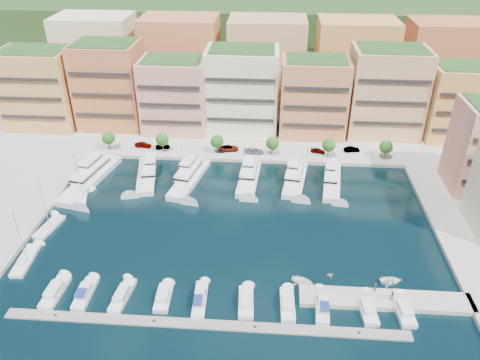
{
  "coord_description": "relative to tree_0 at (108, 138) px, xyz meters",
  "views": [
    {
      "loc": [
        7.55,
        -87.03,
        64.34
      ],
      "look_at": [
        0.39,
        10.29,
        6.0
      ],
      "focal_mm": 35.0,
      "sensor_mm": 36.0,
      "label": 1
    }
  ],
  "objects": [
    {
      "name": "ground",
      "position": [
        40.0,
        -33.5,
        -4.74
      ],
      "size": [
        400.0,
        400.0,
        0.0
      ],
      "primitive_type": "plane",
      "color": "black",
      "rests_on": "ground"
    },
    {
      "name": "north_quay",
      "position": [
        40.0,
        28.5,
        -4.74
      ],
      "size": [
        220.0,
        64.0,
        2.0
      ],
      "primitive_type": "cube",
      "color": "#9E998E",
      "rests_on": "ground"
    },
    {
      "name": "hillside",
      "position": [
        40.0,
        76.5,
        -4.74
      ],
      "size": [
        240.0,
        40.0,
        58.0
      ],
      "primitive_type": "cube",
      "color": "#203917",
      "rests_on": "ground"
    },
    {
      "name": "south_pontoon",
      "position": [
        37.0,
        -63.5,
        -4.74
      ],
      "size": [
        72.0,
        2.2,
        0.35
      ],
      "primitive_type": "cube",
      "color": "gray",
      "rests_on": "ground"
    },
    {
      "name": "finger_pier",
      "position": [
        70.0,
        -55.5,
        -4.74
      ],
      "size": [
        32.0,
        5.0,
        2.0
      ],
      "primitive_type": "cube",
      "color": "#9E998E",
      "rests_on": "ground"
    },
    {
      "name": "apartment_0",
      "position": [
        -26.0,
        16.49,
        8.57
      ],
      "size": [
        22.0,
        16.5,
        24.8
      ],
      "color": "#DD9150",
      "rests_on": "north_quay"
    },
    {
      "name": "apartment_1",
      "position": [
        -4.0,
        18.49,
        9.57
      ],
      "size": [
        20.0,
        16.5,
        26.8
      ],
      "color": "#B05D3A",
      "rests_on": "north_quay"
    },
    {
      "name": "apartment_2",
      "position": [
        17.0,
        16.49,
        7.57
      ],
      "size": [
        20.0,
        15.5,
        22.8
      ],
      "color": "#E3977E",
      "rests_on": "north_quay"
    },
    {
      "name": "apartment_3",
      "position": [
        38.0,
        18.49,
        9.07
      ],
      "size": [
        22.0,
        16.5,
        25.8
      ],
      "color": "#FBEFC2",
      "rests_on": "north_quay"
    },
    {
      "name": "apartment_4",
      "position": [
        60.0,
        16.49,
        8.07
      ],
      "size": [
        20.0,
        15.5,
        23.8
      ],
      "color": "#C6744A",
      "rests_on": "north_quay"
    },
    {
      "name": "apartment_5",
      "position": [
        82.0,
        18.49,
        9.57
      ],
      "size": [
        22.0,
        16.5,
        26.8
      ],
      "color": "tan",
      "rests_on": "north_quay"
    },
    {
      "name": "apartment_6",
      "position": [
        104.0,
        16.49,
        7.57
      ],
      "size": [
        20.0,
        15.5,
        22.8
      ],
      "color": "#DD9150",
      "rests_on": "north_quay"
    },
    {
      "name": "backblock_0",
      "position": [
        -15.0,
        40.5,
        11.26
      ],
      "size": [
        26.0,
        18.0,
        30.0
      ],
      "primitive_type": "cube",
      "color": "#FBEFC2",
      "rests_on": "north_quay"
    },
    {
      "name": "backblock_1",
      "position": [
        15.0,
        40.5,
        11.26
      ],
      "size": [
        26.0,
        18.0,
        30.0
      ],
      "primitive_type": "cube",
      "color": "#C6744A",
      "rests_on": "north_quay"
    },
    {
      "name": "backblock_2",
      "position": [
        45.0,
        40.5,
        11.26
      ],
      "size": [
        26.0,
        18.0,
        30.0
      ],
      "primitive_type": "cube",
      "color": "tan",
      "rests_on": "north_quay"
    },
    {
      "name": "backblock_3",
      "position": [
        75.0,
        40.5,
        11.26
      ],
      "size": [
        26.0,
        18.0,
        30.0
      ],
      "primitive_type": "cube",
      "color": "#DD9150",
      "rests_on": "north_quay"
    },
    {
      "name": "backblock_4",
      "position": [
        105.0,
        40.5,
        11.26
      ],
      "size": [
        26.0,
        18.0,
        30.0
      ],
      "primitive_type": "cube",
      "color": "#B05D3A",
      "rests_on": "north_quay"
    },
    {
      "name": "tree_0",
      "position": [
        0.0,
        0.0,
        0.0
      ],
      "size": [
        3.8,
        3.8,
        5.65
      ],
      "color": "#473323",
      "rests_on": "north_quay"
    },
    {
      "name": "tree_1",
      "position": [
        16.0,
        0.0,
        0.0
      ],
      "size": [
        3.8,
        3.8,
        5.65
      ],
      "color": "#473323",
      "rests_on": "north_quay"
    },
    {
      "name": "tree_2",
      "position": [
        32.0,
        0.0,
        0.0
      ],
      "size": [
        3.8,
        3.8,
        5.65
      ],
      "color": "#473323",
      "rests_on": "north_quay"
    },
    {
      "name": "tree_3",
      "position": [
        48.0,
        0.0,
        0.0
      ],
      "size": [
        3.8,
        3.8,
        5.65
      ],
      "color": "#473323",
      "rests_on": "north_quay"
    },
    {
      "name": "tree_4",
      "position": [
        64.0,
        0.0,
        0.0
      ],
      "size": [
        3.8,
        3.8,
        5.65
      ],
      "color": "#473323",
      "rests_on": "north_quay"
    },
    {
      "name": "tree_5",
      "position": [
        80.0,
        0.0,
        0.0
      ],
      "size": [
        3.8,
        3.8,
        5.65
      ],
      "color": "#473323",
      "rests_on": "north_quay"
    },
    {
      "name": "lamppost_0",
      "position": [
        4.0,
        -2.3,
        -0.92
      ],
      "size": [
        0.3,
        0.3,
        4.2
      ],
      "color": "black",
      "rests_on": "north_quay"
    },
    {
      "name": "lamppost_1",
      "position": [
        22.0,
        -2.3,
        -0.92
      ],
      "size": [
        0.3,
        0.3,
        4.2
      ],
      "color": "black",
      "rests_on": "north_quay"
    },
    {
      "name": "lamppost_2",
      "position": [
        40.0,
        -2.3,
        -0.92
      ],
      "size": [
        0.3,
        0.3,
        4.2
      ],
      "color": "black",
      "rests_on": "north_quay"
    },
    {
      "name": "lamppost_3",
      "position": [
        58.0,
        -2.3,
        -0.92
      ],
      "size": [
        0.3,
        0.3,
        4.2
      ],
      "color": "black",
      "rests_on": "north_quay"
    },
    {
      "name": "lamppost_4",
      "position": [
        76.0,
        -2.3,
        -0.92
      ],
      "size": [
        0.3,
        0.3,
        4.2
      ],
      "color": "black",
      "rests_on": "north_quay"
    },
    {
      "name": "yacht_0",
      "position": [
        0.01,
        -16.13,
        -3.53
      ],
      "size": [
        9.99,
        25.86,
        7.3
      ],
      "color": "white",
      "rests_on": "ground"
    },
    {
      "name": "yacht_1",
      "position": [
        14.43,
        -13.31,
        -3.65
      ],
      "size": [
        8.28,
        19.66,
        7.3
      ],
      "color": "white",
      "rests_on": "ground"
    },
    {
      "name": "yacht_2",
      "position": [
        26.25,
        -14.09,
        -3.53
      ],
      "size": [
        8.87,
        21.45,
        7.3
      ],
      "color": "white",
      "rests_on": "ground"
    },
    {
      "name": "yacht_3",
      "position": [
        42.06,
        -12.82,
        -3.53
      ],
      "size": [
        5.98,
        18.43,
        7.3
      ],
      "color": "white",
      "rests_on": "ground"
    },
    {
      "name": "yacht_4",
      "position": [
        54.34,
        -12.79,
        -3.65
      ],
      "size": [
        7.44,
        18.52,
        7.3
      ],
      "color": "white",
      "rests_on": "ground"
    },
    {
      "name": "yacht_5",
      "position": [
        64.02,
        -12.99,
        -3.53
      ],
      "size": [
        6.32,
        18.9,
        7.3
      ],
      "color": "white",
      "rests_on": "ground"
    },
    {
      "name": "cruiser_0",
      "position": [
        7.71,
        -58.1,
        -4.2
      ],
      "size": [
        3.16,
        8.8,
        2.55
      ],
      "color": "silver",
      "rests_on": "ground"
    },
    {
      "name": "cruiser_1",
      "position": [
        13.53,
        -58.11,
        -4.17
      ],
      "size": [
        2.59,
        8.34,
        2.66
      ],
      "color": "silver",
      "rests_on": "ground"
    },
    {
      "name": "cruiser_2",
      "position": [
        20.76,
        -58.1,
        -4.2
      ],
      "size": [
        3.33,
        8.98,
        2.55
      ],
      "color": "silver",
      "rests_on": "ground"
    },
    {
      "name": "cruiser_3",
      "position": [
        28.58,
        -58.08,
        -4.2
      ],
      "size": [
        2.94,
        7.14,
        2.55
      ],
      "color": "silver",
      "rests_on": "ground"
    },
    {
      "name": "cruiser_4",
      "position": [
        35.49,
        -58.12,
        -4.17
      ],
      "size": [
        2.75,
        9.26,
        2.66
      ],
      "color": "silver",
      "rests_on": "ground"
    },
    {
      "name": "cruiser_5",
      "position": [
        44.06,
        -58.09,
        -4.2
      ],
      "size": [
        3.16,
        7.98,
        2.55
      ],
      "color": "silver",
      "rests_on": "ground"
    },
    {
      "name": "cruiser_6",
      "position": [
        51.71,
        -58.09,
        -4.2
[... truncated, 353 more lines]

